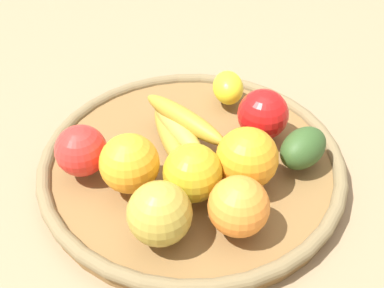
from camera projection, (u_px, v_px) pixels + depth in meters
name	position (u px, v px, depth m)	size (l,w,h in m)	color
ground_plane	(192.00, 172.00, 0.71)	(2.40, 2.40, 0.00)	#8E7353
basket	(192.00, 163.00, 0.69)	(0.44, 0.44, 0.03)	brown
orange_0	(247.00, 158.00, 0.62)	(0.08, 0.08, 0.08)	orange
banana_bunch	(177.00, 129.00, 0.68)	(0.09, 0.16, 0.06)	#A8852B
orange_1	(239.00, 206.00, 0.56)	(0.07, 0.07, 0.07)	orange
apple_3	(81.00, 151.00, 0.64)	(0.07, 0.07, 0.07)	red
apple_0	(263.00, 114.00, 0.69)	(0.08, 0.08, 0.08)	red
orange_2	(129.00, 163.00, 0.61)	(0.08, 0.08, 0.08)	orange
lemon_0	(228.00, 88.00, 0.77)	(0.07, 0.05, 0.05)	yellow
apple_2	(160.00, 214.00, 0.55)	(0.08, 0.08, 0.08)	#A99236
avocado	(303.00, 148.00, 0.65)	(0.08, 0.05, 0.05)	#2F4E22
apple_1	(193.00, 173.00, 0.60)	(0.08, 0.08, 0.08)	#AF9C20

